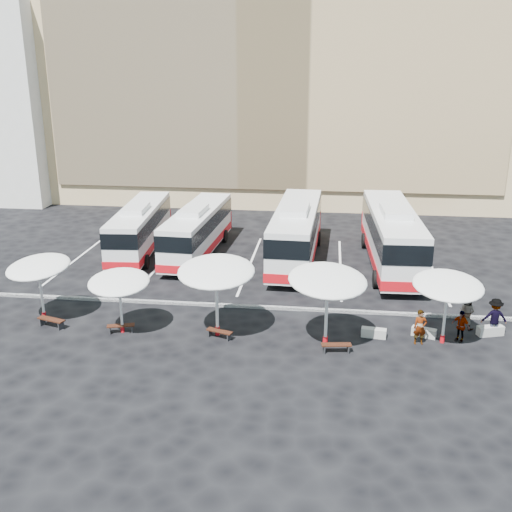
# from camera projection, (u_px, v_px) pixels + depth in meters

# --- Properties ---
(ground) EXTENTS (120.00, 120.00, 0.00)m
(ground) POSITION_uv_depth(u_px,v_px,m) (231.00, 310.00, 32.64)
(ground) COLOR black
(ground) RESTS_ON ground
(sandstone_building) EXTENTS (42.00, 18.25, 29.60)m
(sandstone_building) POSITION_uv_depth(u_px,v_px,m) (282.00, 65.00, 58.79)
(sandstone_building) COLOR tan
(sandstone_building) RESTS_ON ground
(curb_divider) EXTENTS (34.00, 0.25, 0.15)m
(curb_divider) POSITION_uv_depth(u_px,v_px,m) (233.00, 306.00, 33.09)
(curb_divider) COLOR black
(curb_divider) RESTS_ON ground
(bay_lines) EXTENTS (24.15, 12.00, 0.01)m
(bay_lines) POSITION_uv_depth(u_px,v_px,m) (250.00, 264.00, 40.19)
(bay_lines) COLOR white
(bay_lines) RESTS_ON ground
(bus_0) EXTENTS (3.25, 11.29, 3.54)m
(bus_0) POSITION_uv_depth(u_px,v_px,m) (140.00, 227.00, 42.28)
(bus_0) COLOR silver
(bus_0) RESTS_ON ground
(bus_1) EXTENTS (3.05, 11.40, 3.58)m
(bus_1) POSITION_uv_depth(u_px,v_px,m) (198.00, 229.00, 41.57)
(bus_1) COLOR silver
(bus_1) RESTS_ON ground
(bus_2) EXTENTS (3.27, 12.80, 4.04)m
(bus_2) POSITION_uv_depth(u_px,v_px,m) (296.00, 231.00, 40.30)
(bus_2) COLOR silver
(bus_2) RESTS_ON ground
(bus_3) EXTENTS (3.42, 13.20, 4.16)m
(bus_3) POSITION_uv_depth(u_px,v_px,m) (392.00, 234.00, 39.28)
(bus_3) COLOR silver
(bus_3) RESTS_ON ground
(sunshade_0) EXTENTS (4.21, 4.23, 3.39)m
(sunshade_0) POSITION_uv_depth(u_px,v_px,m) (38.00, 267.00, 30.72)
(sunshade_0) COLOR silver
(sunshade_0) RESTS_ON ground
(sunshade_1) EXTENTS (3.38, 3.41, 3.15)m
(sunshade_1) POSITION_uv_depth(u_px,v_px,m) (119.00, 282.00, 29.21)
(sunshade_1) COLOR silver
(sunshade_1) RESTS_ON ground
(sunshade_2) EXTENTS (3.80, 3.85, 3.92)m
(sunshade_2) POSITION_uv_depth(u_px,v_px,m) (216.00, 272.00, 28.72)
(sunshade_2) COLOR silver
(sunshade_2) RESTS_ON ground
(sunshade_3) EXTENTS (4.86, 4.88, 3.86)m
(sunshade_3) POSITION_uv_depth(u_px,v_px,m) (328.00, 281.00, 27.69)
(sunshade_3) COLOR silver
(sunshade_3) RESTS_ON ground
(sunshade_4) EXTENTS (3.73, 3.77, 3.45)m
(sunshade_4) POSITION_uv_depth(u_px,v_px,m) (448.00, 286.00, 28.03)
(sunshade_4) COLOR silver
(sunshade_4) RESTS_ON ground
(wood_bench_0) EXTENTS (1.57, 0.84, 0.46)m
(wood_bench_0) POSITION_uv_depth(u_px,v_px,m) (51.00, 321.00, 30.49)
(wood_bench_0) COLOR black
(wood_bench_0) RESTS_ON ground
(wood_bench_1) EXTENTS (1.40, 0.72, 0.42)m
(wood_bench_1) POSITION_uv_depth(u_px,v_px,m) (121.00, 327.00, 29.89)
(wood_bench_1) COLOR black
(wood_bench_1) RESTS_ON ground
(wood_bench_2) EXTENTS (1.38, 0.79, 0.41)m
(wood_bench_2) POSITION_uv_depth(u_px,v_px,m) (219.00, 332.00, 29.29)
(wood_bench_2) COLOR black
(wood_bench_2) RESTS_ON ground
(wood_bench_3) EXTENTS (1.43, 0.56, 0.43)m
(wood_bench_3) POSITION_uv_depth(u_px,v_px,m) (336.00, 346.00, 27.85)
(wood_bench_3) COLOR black
(wood_bench_3) RESTS_ON ground
(conc_bench_0) EXTENTS (1.25, 0.57, 0.45)m
(conc_bench_0) POSITION_uv_depth(u_px,v_px,m) (374.00, 333.00, 29.44)
(conc_bench_0) COLOR #989892
(conc_bench_0) RESTS_ON ground
(conc_bench_1) EXTENTS (1.24, 0.77, 0.44)m
(conc_bench_1) POSITION_uv_depth(u_px,v_px,m) (424.00, 332.00, 29.51)
(conc_bench_1) COLOR #989892
(conc_bench_1) RESTS_ON ground
(conc_bench_2) EXTENTS (1.36, 0.79, 0.48)m
(conc_bench_2) POSITION_uv_depth(u_px,v_px,m) (490.00, 331.00, 29.63)
(conc_bench_2) COLOR #989892
(conc_bench_2) RESTS_ON ground
(passenger_0) EXTENTS (0.67, 0.48, 1.73)m
(passenger_0) POSITION_uv_depth(u_px,v_px,m) (420.00, 327.00, 28.55)
(passenger_0) COLOR black
(passenger_0) RESTS_ON ground
(passenger_1) EXTENTS (1.08, 1.07, 1.76)m
(passenger_1) POSITION_uv_depth(u_px,v_px,m) (468.00, 312.00, 30.23)
(passenger_1) COLOR black
(passenger_1) RESTS_ON ground
(passenger_2) EXTENTS (0.96, 0.91, 1.59)m
(passenger_2) POSITION_uv_depth(u_px,v_px,m) (461.00, 326.00, 28.85)
(passenger_2) COLOR black
(passenger_2) RESTS_ON ground
(passenger_3) EXTENTS (1.27, 0.76, 1.93)m
(passenger_3) POSITION_uv_depth(u_px,v_px,m) (495.00, 317.00, 29.45)
(passenger_3) COLOR black
(passenger_3) RESTS_ON ground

